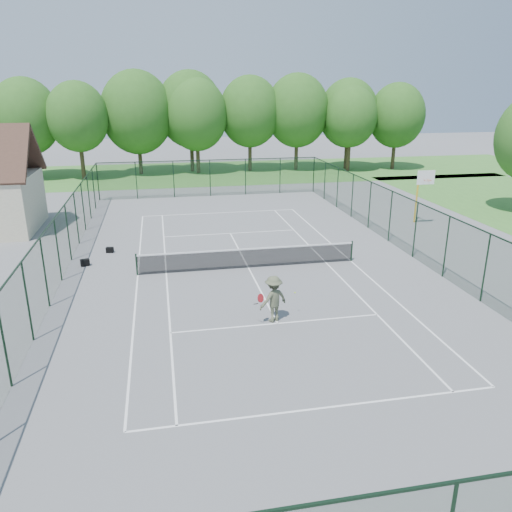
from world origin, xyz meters
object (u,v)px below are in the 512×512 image
(tennis_net, at_px, (248,257))
(basketball_goal, at_px, (422,186))
(sports_bag_a, at_px, (85,263))
(tennis_player, at_px, (273,299))

(tennis_net, distance_m, basketball_goal, 14.22)
(tennis_net, height_order, sports_bag_a, tennis_net)
(tennis_net, xyz_separation_m, sports_bag_a, (-8.16, 1.90, -0.40))
(sports_bag_a, relative_size, tennis_player, 0.23)
(tennis_player, bearing_deg, sports_bag_a, 135.06)
(tennis_net, xyz_separation_m, basketball_goal, (12.63, 6.21, 1.99))
(basketball_goal, relative_size, sports_bag_a, 8.32)
(tennis_net, bearing_deg, tennis_player, -91.11)
(basketball_goal, height_order, sports_bag_a, basketball_goal)
(sports_bag_a, distance_m, tennis_player, 11.39)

